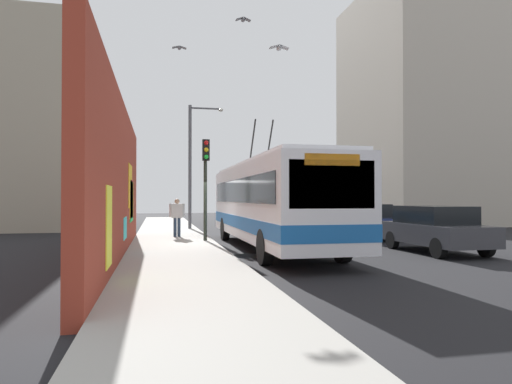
{
  "coord_description": "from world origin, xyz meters",
  "views": [
    {
      "loc": [
        -17.55,
        2.22,
        1.84
      ],
      "look_at": [
        2.31,
        -2.08,
        2.13
      ],
      "focal_mm": 31.91,
      "sensor_mm": 36.0,
      "label": 1
    }
  ],
  "objects_px": {
    "parked_car_black": "(289,212)",
    "parked_car_dark_gray": "(435,228)",
    "street_lamp": "(194,158)",
    "parked_car_navy": "(362,220)",
    "city_bus": "(271,201)",
    "parked_car_silver": "(319,216)",
    "traffic_light": "(206,172)",
    "pedestrian_midblock": "(177,214)"
  },
  "relations": [
    {
      "from": "parked_car_black",
      "to": "parked_car_dark_gray",
      "type": "bearing_deg",
      "value": 180.0
    },
    {
      "from": "parked_car_black",
      "to": "street_lamp",
      "type": "height_order",
      "value": "street_lamp"
    },
    {
      "from": "parked_car_dark_gray",
      "to": "parked_car_navy",
      "type": "distance_m",
      "value": 5.64
    },
    {
      "from": "city_bus",
      "to": "parked_car_silver",
      "type": "height_order",
      "value": "city_bus"
    },
    {
      "from": "parked_car_silver",
      "to": "traffic_light",
      "type": "relative_size",
      "value": 1.21
    },
    {
      "from": "city_bus",
      "to": "parked_car_silver",
      "type": "relative_size",
      "value": 2.4
    },
    {
      "from": "pedestrian_midblock",
      "to": "street_lamp",
      "type": "bearing_deg",
      "value": -12.07
    },
    {
      "from": "parked_car_silver",
      "to": "traffic_light",
      "type": "distance_m",
      "value": 10.33
    },
    {
      "from": "pedestrian_midblock",
      "to": "parked_car_silver",
      "type": "bearing_deg",
      "value": -60.38
    },
    {
      "from": "pedestrian_midblock",
      "to": "street_lamp",
      "type": "relative_size",
      "value": 0.24
    },
    {
      "from": "traffic_light",
      "to": "pedestrian_midblock",
      "type": "bearing_deg",
      "value": 25.2
    },
    {
      "from": "traffic_light",
      "to": "street_lamp",
      "type": "distance_m",
      "value": 7.68
    },
    {
      "from": "city_bus",
      "to": "parked_car_navy",
      "type": "relative_size",
      "value": 2.57
    },
    {
      "from": "parked_car_silver",
      "to": "street_lamp",
      "type": "xyz_separation_m",
      "value": [
        0.61,
        7.23,
        3.31
      ]
    },
    {
      "from": "street_lamp",
      "to": "parked_car_dark_gray",
      "type": "bearing_deg",
      "value": -148.77
    },
    {
      "from": "parked_car_navy",
      "to": "traffic_light",
      "type": "bearing_deg",
      "value": 99.98
    },
    {
      "from": "parked_car_navy",
      "to": "street_lamp",
      "type": "distance_m",
      "value": 10.14
    },
    {
      "from": "parked_car_dark_gray",
      "to": "traffic_light",
      "type": "distance_m",
      "value": 8.78
    },
    {
      "from": "parked_car_dark_gray",
      "to": "pedestrian_midblock",
      "type": "height_order",
      "value": "pedestrian_midblock"
    },
    {
      "from": "city_bus",
      "to": "parked_car_silver",
      "type": "bearing_deg",
      "value": -29.55
    },
    {
      "from": "parked_car_navy",
      "to": "city_bus",
      "type": "bearing_deg",
      "value": 123.97
    },
    {
      "from": "city_bus",
      "to": "pedestrian_midblock",
      "type": "distance_m",
      "value": 5.47
    },
    {
      "from": "pedestrian_midblock",
      "to": "traffic_light",
      "type": "height_order",
      "value": "traffic_light"
    },
    {
      "from": "city_bus",
      "to": "pedestrian_midblock",
      "type": "relative_size",
      "value": 7.08
    },
    {
      "from": "parked_car_dark_gray",
      "to": "parked_car_silver",
      "type": "xyz_separation_m",
      "value": [
        11.31,
        -0.0,
        0.0
      ]
    },
    {
      "from": "city_bus",
      "to": "pedestrian_midblock",
      "type": "height_order",
      "value": "city_bus"
    },
    {
      "from": "pedestrian_midblock",
      "to": "traffic_light",
      "type": "xyz_separation_m",
      "value": [
        -2.2,
        -1.03,
        1.76
      ]
    },
    {
      "from": "traffic_light",
      "to": "parked_car_navy",
      "type": "bearing_deg",
      "value": -80.02
    },
    {
      "from": "city_bus",
      "to": "street_lamp",
      "type": "relative_size",
      "value": 1.7
    },
    {
      "from": "parked_car_black",
      "to": "traffic_light",
      "type": "bearing_deg",
      "value": 150.91
    },
    {
      "from": "street_lamp",
      "to": "city_bus",
      "type": "bearing_deg",
      "value": -168.27
    },
    {
      "from": "city_bus",
      "to": "parked_car_navy",
      "type": "bearing_deg",
      "value": -56.03
    },
    {
      "from": "parked_car_black",
      "to": "traffic_light",
      "type": "height_order",
      "value": "traffic_light"
    },
    {
      "from": "pedestrian_midblock",
      "to": "traffic_light",
      "type": "bearing_deg",
      "value": -154.8
    },
    {
      "from": "city_bus",
      "to": "street_lamp",
      "type": "bearing_deg",
      "value": 11.73
    },
    {
      "from": "city_bus",
      "to": "parked_car_navy",
      "type": "xyz_separation_m",
      "value": [
        3.5,
        -5.2,
        -0.91
      ]
    },
    {
      "from": "parked_car_navy",
      "to": "parked_car_silver",
      "type": "height_order",
      "value": "same"
    },
    {
      "from": "city_bus",
      "to": "parked_car_black",
      "type": "xyz_separation_m",
      "value": [
        15.42,
        -5.2,
        -0.91
      ]
    },
    {
      "from": "parked_car_navy",
      "to": "traffic_light",
      "type": "height_order",
      "value": "traffic_light"
    },
    {
      "from": "traffic_light",
      "to": "city_bus",
      "type": "bearing_deg",
      "value": -135.79
    },
    {
      "from": "city_bus",
      "to": "parked_car_dark_gray",
      "type": "xyz_separation_m",
      "value": [
        -2.14,
        -5.2,
        -0.91
      ]
    },
    {
      "from": "parked_car_dark_gray",
      "to": "parked_car_navy",
      "type": "relative_size",
      "value": 0.92
    }
  ]
}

